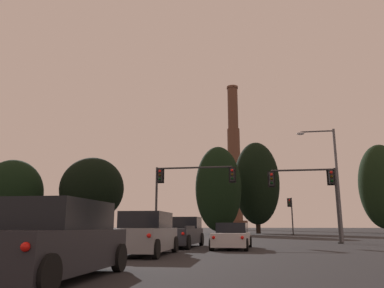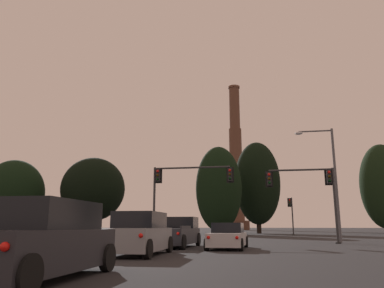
{
  "view_description": "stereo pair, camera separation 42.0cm",
  "coord_description": "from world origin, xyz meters",
  "views": [
    {
      "loc": [
        1.3,
        0.02,
        1.24
      ],
      "look_at": [
        -7.4,
        51.57,
        12.74
      ],
      "focal_mm": 35.0,
      "sensor_mm": 36.0,
      "label": 1
    },
    {
      "loc": [
        1.72,
        0.1,
        1.24
      ],
      "look_at": [
        -7.4,
        51.57,
        12.74
      ],
      "focal_mm": 35.0,
      "sensor_mm": 36.0,
      "label": 2
    }
  ],
  "objects": [
    {
      "name": "traffic_light_overhead_left",
      "position": [
        -4.44,
        29.63,
        4.62
      ],
      "size": [
        6.66,
        0.5,
        5.98
      ],
      "color": "#2D2D30",
      "rests_on": "ground_plane"
    },
    {
      "name": "treeline_far_left",
      "position": [
        -4.52,
        59.83,
        7.16
      ],
      "size": [
        7.35,
        6.61,
        13.93
      ],
      "color": "black",
      "rests_on": "ground_plane"
    },
    {
      "name": "traffic_light_overhead_right",
      "position": [
        5.58,
        29.38,
        4.23
      ],
      "size": [
        5.18,
        0.5,
        5.54
      ],
      "color": "#2D2D30",
      "rests_on": "ground_plane"
    },
    {
      "name": "treeline_center_left",
      "position": [
        22.72,
        68.4,
        7.95
      ],
      "size": [
        7.59,
        6.83,
        15.15
      ],
      "color": "black",
      "rests_on": "ground_plane"
    },
    {
      "name": "traffic_light_far_right",
      "position": [
        6.22,
        55.66,
        3.44
      ],
      "size": [
        0.78,
        0.5,
        5.23
      ],
      "color": "#2D2D30",
      "rests_on": "ground_plane"
    },
    {
      "name": "sedan_center_lane_front",
      "position": [
        -0.07,
        21.74,
        0.67
      ],
      "size": [
        2.11,
        4.75,
        1.43
      ],
      "rotation": [
        0.0,
        0.0,
        -0.03
      ],
      "color": "silver",
      "rests_on": "ground_plane"
    },
    {
      "name": "treeline_right_mid",
      "position": [
        -30.03,
        68.58,
        8.27
      ],
      "size": [
        12.43,
        11.18,
        14.44
      ],
      "color": "black",
      "rests_on": "ground_plane"
    },
    {
      "name": "treeline_far_right",
      "position": [
        1.6,
        67.35,
        8.76
      ],
      "size": [
        7.98,
        7.18,
        16.08
      ],
      "color": "black",
      "rests_on": "ground_plane"
    },
    {
      "name": "pickup_truck_left_lane_front",
      "position": [
        -3.3,
        23.03,
        0.8
      ],
      "size": [
        2.31,
        5.55,
        1.82
      ],
      "rotation": [
        0.0,
        0.0,
        -0.03
      ],
      "color": "#232328",
      "rests_on": "ground_plane"
    },
    {
      "name": "suv_left_lane_second",
      "position": [
        -3.53,
        16.43,
        0.9
      ],
      "size": [
        2.2,
        4.94,
        1.86
      ],
      "rotation": [
        0.0,
        0.0,
        0.02
      ],
      "color": "gray",
      "rests_on": "ground_plane"
    },
    {
      "name": "street_lamp",
      "position": [
        7.36,
        31.2,
        5.49
      ],
      "size": [
        3.05,
        0.36,
        9.03
      ],
      "color": "#56565B",
      "rests_on": "ground_plane"
    },
    {
      "name": "treeline_center_right",
      "position": [
        -44.57,
        64.97,
        7.35
      ],
      "size": [
        11.71,
        10.54,
        13.82
      ],
      "color": "black",
      "rests_on": "ground_plane"
    },
    {
      "name": "suv_left_lane_third",
      "position": [
        -3.43,
        8.53,
        0.9
      ],
      "size": [
        2.17,
        4.93,
        1.86
      ],
      "rotation": [
        0.0,
        0.0,
        0.02
      ],
      "color": "#232328",
      "rests_on": "ground_plane"
    },
    {
      "name": "smokestack",
      "position": [
        -5.44,
        125.67,
        19.44
      ],
      "size": [
        7.94,
        7.94,
        49.54
      ],
      "color": "#523427",
      "rests_on": "ground_plane"
    }
  ]
}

